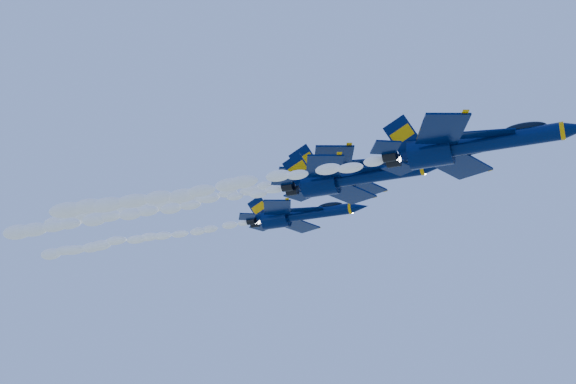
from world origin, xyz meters
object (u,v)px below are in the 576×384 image
at_px(jet_third, 362,170).
at_px(jet_second, 352,178).
at_px(jet_lead, 471,144).
at_px(jet_fourth, 299,215).

bearing_deg(jet_third, jet_second, -79.68).
xyz_separation_m(jet_lead, jet_second, (-11.47, 6.48, 1.54)).
distance_m(jet_second, jet_fourth, 25.18).
bearing_deg(jet_lead, jet_fourth, 131.73).
bearing_deg(jet_second, jet_lead, -29.48).
bearing_deg(jet_third, jet_lead, -50.07).
distance_m(jet_lead, jet_fourth, 37.35).
xyz_separation_m(jet_lead, jet_third, (-13.15, 15.71, 6.22)).
bearing_deg(jet_second, jet_fourth, 121.80).
relative_size(jet_lead, jet_fourth, 1.04).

